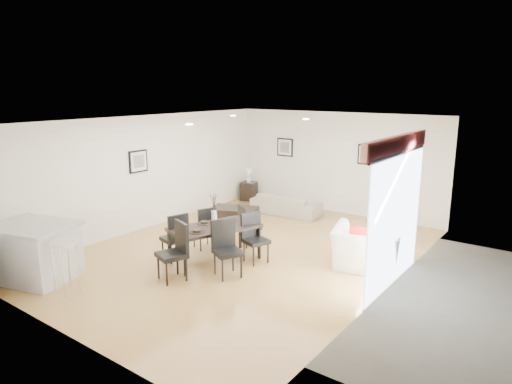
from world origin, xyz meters
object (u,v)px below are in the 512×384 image
Objects in this scene: dining_chair_wfar at (205,226)px; dining_chair_efar at (254,235)px; side_table at (249,191)px; kitchen_island at (34,251)px; dining_table at (215,230)px; coffee_table at (235,216)px; dining_chair_head at (176,248)px; dining_chair_wnear at (176,235)px; dining_chair_enear at (226,245)px; bar_stool at (64,249)px; sofa at (286,204)px; dining_chair_foot at (247,223)px; armchair at (366,248)px.

dining_chair_wfar is 0.95× the size of dining_chair_efar.
side_table is 0.33× the size of kitchen_island.
dining_table reaches higher than coffee_table.
dining_chair_wfar is 1.63× the size of side_table.
side_table is at bearing 134.08° from dining_chair_head.
coffee_table is (-0.60, 2.54, -0.32)m from dining_chair_wnear.
dining_chair_enear is (1.21, -0.79, 0.07)m from dining_chair_wfar.
bar_stool is at bearing -78.24° from side_table.
dining_chair_efar is at bearing -63.51° from coffee_table.
dining_chair_efar is at bearing -51.73° from side_table.
sofa is 6.34m from kitchen_island.
sofa is at bearing -47.30° from dining_chair_foot.
kitchen_island is (-4.56, -3.92, 0.12)m from armchair.
dining_chair_head reaches higher than dining_chair_wnear.
coffee_table is at bearing -152.40° from dining_chair_wnear.
bar_stool is at bearing 171.40° from dining_chair_efar.
dining_chair_wfar is (-0.61, 0.40, -0.13)m from dining_table.
dining_chair_wfar reaches higher than dining_table.
dining_chair_head is (0.73, -4.72, 0.31)m from sofa.
dining_chair_wfar reaches higher than coffee_table.
dining_chair_wfar reaches higher than armchair.
dining_chair_wnear reaches higher than coffee_table.
dining_table is 1.98× the size of dining_chair_efar.
dining_table is at bearing 78.34° from dining_chair_wfar.
coffee_table is at bearing -12.86° from dining_chair_foot.
coffee_table is (-1.16, 1.02, -0.28)m from dining_chair_foot.
dining_table is 5.00m from side_table.
coffee_table is at bearing 140.57° from dining_table.
coffee_table is at bearing -60.72° from side_table.
armchair reaches higher than dining_table.
dining_chair_foot is at bearing 111.10° from dining_chair_head.
bar_stool is (1.43, -6.86, 0.49)m from side_table.
sofa is 4.27m from dining_chair_enear.
bar_stool reaches higher than dining_chair_foot.
dining_table is at bearing -60.46° from side_table.
coffee_table is 1.24× the size of bar_stool.
kitchen_island reaches higher than dining_chair_foot.
dining_chair_head is 1.16× the size of dining_chair_foot.
dining_table is at bearing 36.22° from kitchen_island.
dining_chair_foot is at bearing 161.00° from dining_chair_wfar.
side_table is (-1.26, 2.25, 0.06)m from coffee_table.
dining_chair_efar is 1.73× the size of side_table.
dining_chair_efar is at bearing 114.15° from dining_chair_wfar.
dining_chair_foot is (-0.64, 1.46, -0.07)m from dining_chair_enear.
dining_chair_wfar is (-0.01, 0.85, -0.03)m from dining_chair_wnear.
bar_stool is (-3.57, -3.92, 0.38)m from armchair.
kitchen_island is at bearing 158.72° from dining_chair_efar.
armchair is 0.72× the size of kitchen_island.
dining_chair_foot reaches higher than sofa.
coffee_table is (-0.59, 1.69, -0.28)m from dining_chair_wfar.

